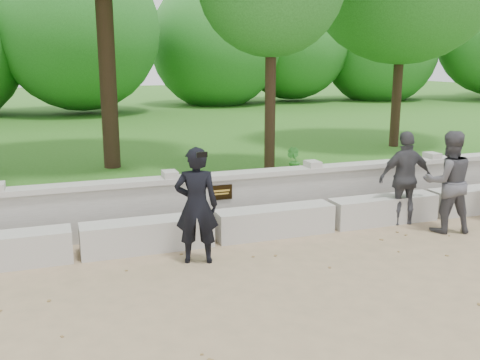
% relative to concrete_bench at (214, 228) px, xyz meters
% --- Properties ---
extents(ground, '(80.00, 80.00, 0.00)m').
position_rel_concrete_bench_xyz_m(ground, '(-0.00, -1.90, -0.22)').
color(ground, '#9F8561').
rests_on(ground, ground).
extents(lawn, '(40.00, 22.00, 0.25)m').
position_rel_concrete_bench_xyz_m(lawn, '(-0.00, 12.10, -0.10)').
color(lawn, '#2A5C15').
rests_on(lawn, ground).
extents(concrete_bench, '(11.90, 0.45, 0.45)m').
position_rel_concrete_bench_xyz_m(concrete_bench, '(0.00, 0.00, 0.00)').
color(concrete_bench, beige).
rests_on(concrete_bench, ground).
extents(parapet_wall, '(12.50, 0.35, 0.90)m').
position_rel_concrete_bench_xyz_m(parapet_wall, '(0.00, 0.70, 0.24)').
color(parapet_wall, '#B5B2AB').
rests_on(parapet_wall, ground).
extents(man_main, '(0.67, 0.62, 1.60)m').
position_rel_concrete_bench_xyz_m(man_main, '(-0.45, -0.69, 0.57)').
color(man_main, black).
rests_on(man_main, ground).
extents(visitor_left, '(0.93, 0.81, 1.63)m').
position_rel_concrete_bench_xyz_m(visitor_left, '(3.66, -0.73, 0.59)').
color(visitor_left, '#48474D').
rests_on(visitor_left, ground).
extents(visitor_right, '(0.96, 0.51, 1.57)m').
position_rel_concrete_bench_xyz_m(visitor_right, '(3.28, -0.17, 0.56)').
color(visitor_right, '#3D3E42').
rests_on(visitor_right, ground).
extents(shrub_b, '(0.36, 0.39, 0.57)m').
position_rel_concrete_bench_xyz_m(shrub_b, '(2.78, 3.12, 0.31)').
color(shrub_b, '#32822C').
rests_on(shrub_b, lawn).
extents(shrub_c, '(0.63, 0.60, 0.55)m').
position_rel_concrete_bench_xyz_m(shrub_c, '(5.63, 1.40, 0.30)').
color(shrub_c, '#32822C').
rests_on(shrub_c, lawn).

